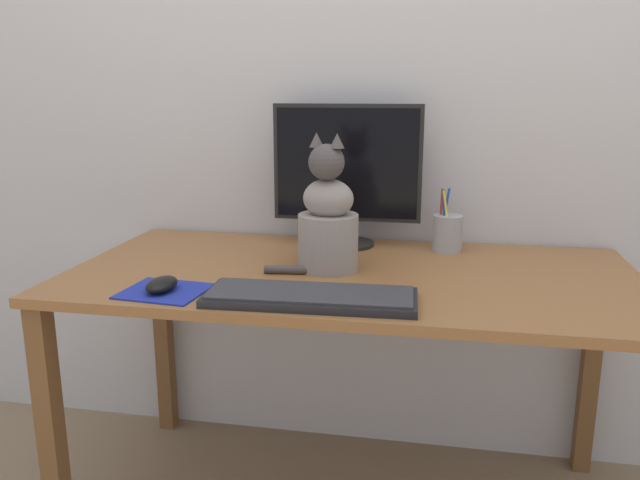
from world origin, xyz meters
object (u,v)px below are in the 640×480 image
monitor (347,171)px  cat (328,220)px  computer_mouse_left (162,284)px  keyboard (311,297)px  pen_cup (447,233)px

monitor → cat: (-0.01, -0.27, -0.09)m
monitor → computer_mouse_left: 0.67m
keyboard → cat: bearing=89.3°
cat → monitor: bearing=101.6°
computer_mouse_left → pen_cup: size_ratio=0.58×
computer_mouse_left → cat: cat is taller
cat → pen_cup: 0.41m
monitor → keyboard: size_ratio=0.92×
keyboard → computer_mouse_left: 0.36m
monitor → keyboard: 0.57m
pen_cup → computer_mouse_left: bearing=-142.0°
monitor → pen_cup: (0.30, -0.02, -0.17)m
cat → computer_mouse_left: bearing=-129.6°
keyboard → computer_mouse_left: size_ratio=4.51×
monitor → cat: monitor is taller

